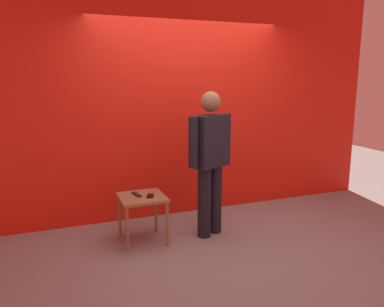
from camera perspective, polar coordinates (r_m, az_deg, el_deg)
ground_plane at (r=4.27m, az=5.04°, el=-13.59°), size 12.00×12.00×0.00m
back_wall_red at (r=5.00m, az=-0.89°, el=8.83°), size 5.59×0.12×3.16m
standing_person at (r=4.27m, az=2.74°, el=-0.46°), size 0.64×0.38×1.65m
side_table at (r=4.25m, az=-7.48°, el=-7.41°), size 0.49×0.49×0.52m
cell_phone at (r=4.21m, az=-6.26°, el=-6.33°), size 0.12×0.16×0.01m
tv_remote at (r=4.25m, az=-8.31°, el=-6.10°), size 0.08×0.18×0.02m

